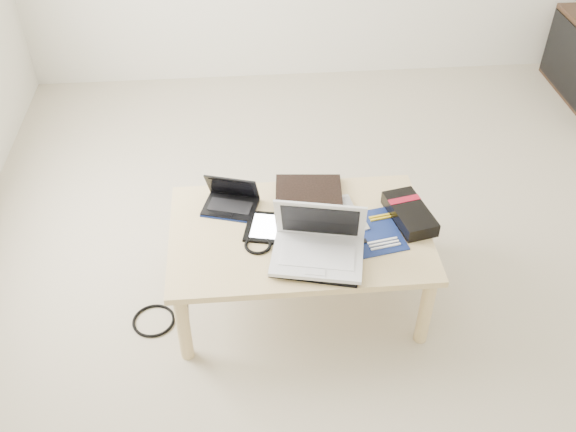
{
  "coord_description": "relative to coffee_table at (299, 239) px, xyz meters",
  "views": [
    {
      "loc": [
        -0.6,
        -2.16,
        2.21
      ],
      "look_at": [
        -0.43,
        -0.14,
        0.49
      ],
      "focal_mm": 40.0,
      "sensor_mm": 36.0,
      "label": 1
    }
  ],
  "objects": [
    {
      "name": "ground",
      "position": [
        0.38,
        0.14,
        -0.35
      ],
      "size": [
        4.0,
        4.0,
        0.0
      ],
      "primitive_type": "plane",
      "color": "beige",
      "rests_on": "ground"
    },
    {
      "name": "coffee_table",
      "position": [
        0.0,
        0.0,
        0.0
      ],
      "size": [
        1.1,
        0.7,
        0.4
      ],
      "color": "#D4B67F",
      "rests_on": "ground"
    },
    {
      "name": "book",
      "position": [
        0.07,
        0.23,
        0.06
      ],
      "size": [
        0.32,
        0.27,
        0.03
      ],
      "color": "black",
      "rests_on": "coffee_table"
    },
    {
      "name": "netbook",
      "position": [
        -0.28,
        0.19,
        0.08
      ],
      "size": [
        0.27,
        0.23,
        0.16
      ],
      "color": "black",
      "rests_on": "coffee_table"
    },
    {
      "name": "tablet",
      "position": [
        -0.1,
        0.02,
        0.06
      ],
      "size": [
        0.29,
        0.24,
        0.01
      ],
      "color": "black",
      "rests_on": "coffee_table"
    },
    {
      "name": "remote",
      "position": [
        0.23,
        0.11,
        0.06
      ],
      "size": [
        0.07,
        0.2,
        0.02
      ],
      "color": "#BABABF",
      "rests_on": "coffee_table"
    },
    {
      "name": "neoprene_sleeve",
      "position": [
        0.05,
        -0.18,
        0.06
      ],
      "size": [
        0.4,
        0.34,
        0.02
      ],
      "primitive_type": "cube",
      "rotation": [
        0.0,
        0.0,
        -0.26
      ],
      "color": "black",
      "rests_on": "coffee_table"
    },
    {
      "name": "white_laptop",
      "position": [
        0.06,
        -0.17,
        0.12
      ],
      "size": [
        0.41,
        0.33,
        0.25
      ],
      "color": "white",
      "rests_on": "neoprene_sleeve"
    },
    {
      "name": "motherboard",
      "position": [
        0.31,
        -0.04,
        0.05
      ],
      "size": [
        0.27,
        0.32,
        0.01
      ],
      "color": "#0C1D4D",
      "rests_on": "coffee_table"
    },
    {
      "name": "gpu_box",
      "position": [
        0.48,
        0.03,
        0.08
      ],
      "size": [
        0.2,
        0.31,
        0.06
      ],
      "color": "black",
      "rests_on": "coffee_table"
    },
    {
      "name": "cable_coil",
      "position": [
        -0.18,
        -0.08,
        0.06
      ],
      "size": [
        0.13,
        0.13,
        0.01
      ],
      "primitive_type": "torus",
      "rotation": [
        0.0,
        0.0,
        -0.15
      ],
      "color": "black",
      "rests_on": "coffee_table"
    },
    {
      "name": "floor_cable_coil",
      "position": [
        -0.66,
        -0.1,
        -0.34
      ],
      "size": [
        0.24,
        0.24,
        0.01
      ],
      "primitive_type": "torus",
      "rotation": [
        0.0,
        0.0,
        -0.37
      ],
      "color": "black",
      "rests_on": "ground"
    },
    {
      "name": "floor_cable_trail",
      "position": [
        -0.51,
        -0.02,
        -0.35
      ],
      "size": [
        0.03,
        0.38,
        0.01
      ],
      "primitive_type": "cylinder",
      "rotation": [
        1.57,
        0.0,
        0.07
      ],
      "color": "black",
      "rests_on": "ground"
    }
  ]
}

